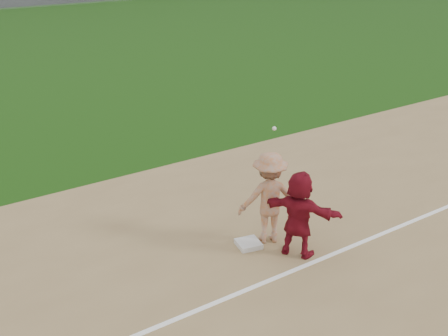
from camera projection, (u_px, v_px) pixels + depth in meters
ground at (267, 253)px, 11.10m from camera, size 160.00×160.00×0.00m
foul_line at (293, 271)px, 10.49m from camera, size 60.00×0.10×0.01m
first_base at (248, 244)px, 11.29m from camera, size 0.54×0.54×0.10m
base_runner at (299, 214)px, 10.71m from camera, size 1.24×1.66×1.74m
first_base_play at (269, 198)px, 11.16m from camera, size 1.42×1.16×2.55m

